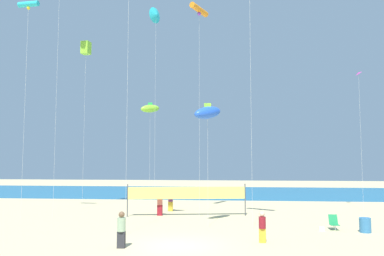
{
  "coord_description": "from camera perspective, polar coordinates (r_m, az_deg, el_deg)",
  "views": [
    {
      "loc": [
        2.5,
        -18.93,
        4.21
      ],
      "look_at": [
        -0.02,
        7.9,
        6.48
      ],
      "focal_mm": 35.51,
      "sensor_mm": 36.0,
      "label": 1
    }
  ],
  "objects": [
    {
      "name": "kite_orange_tube",
      "position": [
        30.93,
        1.08,
        17.25
      ],
      "size": [
        1.35,
        2.24,
        16.11
      ],
      "color": "silver",
      "rests_on": "ground"
    },
    {
      "name": "kite_blue_inflatable",
      "position": [
        24.4,
        2.36,
        2.32
      ],
      "size": [
        2.17,
        2.26,
        7.85
      ],
      "color": "silver",
      "rests_on": "ground"
    },
    {
      "name": "kite_cyan_tube",
      "position": [
        32.62,
        -23.35,
        16.58
      ],
      "size": [
        1.64,
        0.56,
        16.18
      ],
      "color": "silver",
      "rests_on": "ground"
    },
    {
      "name": "kite_lime_inflatable",
      "position": [
        38.15,
        -6.3,
        2.91
      ],
      "size": [
        2.11,
        2.24,
        9.93
      ],
      "color": "silver",
      "rests_on": "ground"
    },
    {
      "name": "trash_barrel",
      "position": [
        24.94,
        24.56,
        -13.13
      ],
      "size": [
        0.65,
        0.65,
        0.84
      ],
      "primitive_type": "cylinder",
      "color": "teal",
      "rests_on": "ground"
    },
    {
      "name": "kite_lime_box",
      "position": [
        35.79,
        -15.64,
        11.46
      ],
      "size": [
        0.81,
        0.81,
        14.72
      ],
      "color": "silver",
      "rests_on": "ground"
    },
    {
      "name": "kite_magenta_diamond",
      "position": [
        35.02,
        23.71,
        6.88
      ],
      "size": [
        0.45,
        0.46,
        11.65
      ],
      "color": "silver",
      "rests_on": "ground"
    },
    {
      "name": "kite_cyan_delta",
      "position": [
        37.39,
        -5.45,
        16.5
      ],
      "size": [
        1.04,
        1.46,
        18.58
      ],
      "color": "silver",
      "rests_on": "ground"
    },
    {
      "name": "volleyball_net",
      "position": [
        29.0,
        -0.77,
        -9.9
      ],
      "size": [
        8.84,
        1.47,
        2.4
      ],
      "color": "#4C4C51",
      "rests_on": "ground"
    },
    {
      "name": "ground_plane",
      "position": [
        19.55,
        -2.2,
        -17.25
      ],
      "size": [
        120.0,
        120.0,
        0.0
      ],
      "primitive_type": "plane",
      "color": "#D1BC89"
    },
    {
      "name": "beach_handbag",
      "position": [
        24.63,
        18.9,
        -14.13
      ],
      "size": [
        0.29,
        0.14,
        0.23
      ],
      "primitive_type": "cube",
      "color": "white",
      "rests_on": "ground"
    },
    {
      "name": "folding_beach_chair",
      "position": [
        25.16,
        20.52,
        -13.08
      ],
      "size": [
        0.52,
        0.65,
        0.89
      ],
      "rotation": [
        0.0,
        0.0,
        0.26
      ],
      "color": "#1E8C4C",
      "rests_on": "ground"
    },
    {
      "name": "beachgoer_coral_shirt",
      "position": [
        29.53,
        -4.85,
        -11.15
      ],
      "size": [
        0.4,
        0.4,
        1.77
      ],
      "rotation": [
        0.0,
        0.0,
        0.66
      ],
      "color": "maroon",
      "rests_on": "ground"
    },
    {
      "name": "beachgoer_sage_shirt",
      "position": [
        19.17,
        -10.56,
        -14.61
      ],
      "size": [
        0.4,
        0.4,
        1.73
      ],
      "rotation": [
        0.0,
        0.0,
        3.04
      ],
      "color": "#2D2D33",
      "rests_on": "ground"
    },
    {
      "name": "ocean_band",
      "position": [
        50.32,
        2.54,
        -9.61
      ],
      "size": [
        120.0,
        20.0,
        0.01
      ],
      "primitive_type": "cube",
      "color": "#1E6B99",
      "rests_on": "ground"
    },
    {
      "name": "beachgoer_plum_shirt",
      "position": [
        31.93,
        -3.24,
        -10.72
      ],
      "size": [
        0.39,
        0.39,
        1.72
      ],
      "rotation": [
        0.0,
        0.0,
        0.52
      ],
      "color": "gold",
      "rests_on": "ground"
    },
    {
      "name": "beachgoer_maroon_shirt",
      "position": [
        20.37,
        10.51,
        -14.27
      ],
      "size": [
        0.36,
        0.36,
        1.57
      ],
      "rotation": [
        0.0,
        0.0,
        6.23
      ],
      "color": "gold",
      "rests_on": "ground"
    }
  ]
}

